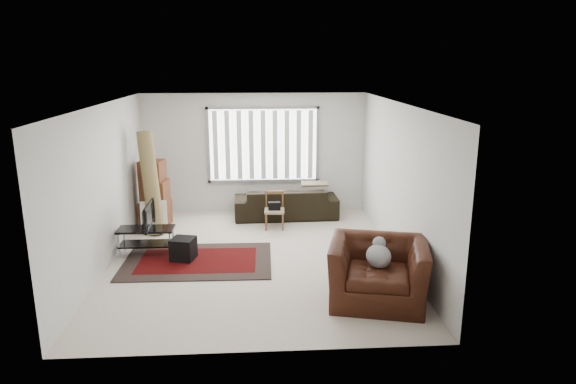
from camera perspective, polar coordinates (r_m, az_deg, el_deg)
The scene contains 11 objects.
room at distance 9.15m, azimuth -3.57°, elevation 4.10°, with size 6.00×6.02×2.71m.
persian_rug at distance 9.13m, azimuth -9.98°, elevation -7.55°, with size 2.56×1.73×0.02m.
tv_stand at distance 9.55m, azimuth -15.47°, elevation -4.68°, with size 0.99×0.44×0.49m.
tv at distance 9.44m, azimuth -15.62°, elevation -2.57°, with size 0.80×0.10×0.46m, color black.
subwoofer at distance 9.17m, azimuth -11.55°, elevation -6.19°, with size 0.38×0.38×0.38m, color black.
moving_boxes at distance 11.10m, azimuth -14.62°, elevation -0.39°, with size 0.64×0.60×1.39m.
white_flatpack at distance 10.68m, azimuth -14.67°, elevation -2.73°, with size 0.52×0.08×0.66m, color silver.
rolled_rug at distance 10.54m, azimuth -15.01°, elevation 1.00°, with size 0.31×0.31×2.05m, color olive.
sofa at distance 11.36m, azimuth -0.22°, elevation -0.69°, with size 2.26×0.98×0.87m, color black.
side_chair at distance 10.62m, azimuth -1.52°, elevation -1.84°, with size 0.42×0.42×0.76m.
armchair at distance 7.54m, azimuth 9.98°, elevation -8.26°, with size 1.62×1.49×1.02m.
Camera 1 is at (0.03, -8.50, 3.39)m, focal length 32.00 mm.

